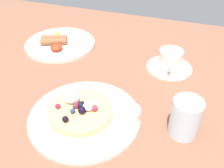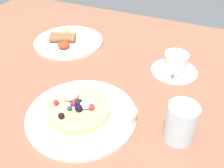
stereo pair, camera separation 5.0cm
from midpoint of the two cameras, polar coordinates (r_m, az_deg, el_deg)
The scene contains 9 objects.
ground_plane at distance 67.79cm, azimuth -5.50°, elevation -5.17°, with size 152.22×121.35×3.00cm, color brown.
pancake_plate at distance 62.51cm, azimuth -8.58°, elevation -7.51°, with size 27.43×27.43×1.00cm, color silver.
pancake_with_berries at distance 62.34cm, azimuth -9.64°, elevation -5.82°, with size 16.11×16.11×3.77cm.
syrup_ramekin at distance 59.66cm, azimuth 1.42°, elevation -6.95°, with size 5.74×5.74×2.95cm.
breakfast_plate at distance 94.23cm, azimuth -13.29°, elevation 8.90°, with size 25.04×25.04×1.13cm, color silver.
fried_breakfast at distance 93.46cm, azimuth -14.42°, elevation 9.59°, with size 10.79×14.45×2.63cm.
coffee_saucer at distance 80.59cm, azimuth 11.21°, elevation 3.79°, with size 14.24×14.24×0.82cm, color white.
coffee_cup at distance 78.70cm, azimuth 11.48°, elevation 5.69°, with size 7.22×10.16×5.51cm.
water_glass at distance 57.39cm, azimuth 14.02°, elevation -7.57°, with size 6.66×6.66×9.39cm, color silver.
Camera 1 is at (19.69, -45.64, 44.44)cm, focal length 39.94 mm.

